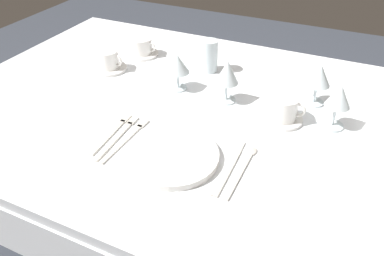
% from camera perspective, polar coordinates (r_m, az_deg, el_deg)
% --- Properties ---
extents(ground_plane, '(6.00, 6.00, 0.00)m').
position_cam_1_polar(ground_plane, '(1.66, 3.16, -19.28)').
color(ground_plane, '#383D47').
extents(dining_table, '(1.80, 1.11, 0.74)m').
position_cam_1_polar(dining_table, '(1.18, 4.19, -0.76)').
color(dining_table, white).
rests_on(dining_table, ground).
extents(dinner_plate, '(0.24, 0.24, 0.02)m').
position_cam_1_polar(dinner_plate, '(0.95, -3.02, -4.44)').
color(dinner_plate, white).
rests_on(dinner_plate, dining_table).
extents(fork_outer, '(0.03, 0.22, 0.00)m').
position_cam_1_polar(fork_outer, '(1.03, -10.18, -1.59)').
color(fork_outer, beige).
rests_on(fork_outer, dining_table).
extents(fork_inner, '(0.03, 0.22, 0.00)m').
position_cam_1_polar(fork_inner, '(1.05, -11.47, -1.14)').
color(fork_inner, beige).
rests_on(fork_inner, dining_table).
extents(fork_salad, '(0.03, 0.20, 0.00)m').
position_cam_1_polar(fork_salad, '(1.06, -12.37, -0.57)').
color(fork_salad, beige).
rests_on(fork_salad, dining_table).
extents(dinner_knife, '(0.02, 0.22, 0.00)m').
position_cam_1_polar(dinner_knife, '(0.92, 5.87, -6.32)').
color(dinner_knife, beige).
rests_on(dinner_knife, dining_table).
extents(spoon_soup, '(0.03, 0.21, 0.01)m').
position_cam_1_polar(spoon_soup, '(0.94, 8.26, -5.79)').
color(spoon_soup, beige).
rests_on(spoon_soup, dining_table).
extents(saucer_left, '(0.13, 0.13, 0.01)m').
position_cam_1_polar(saucer_left, '(1.51, -7.87, 11.55)').
color(saucer_left, white).
rests_on(saucer_left, dining_table).
extents(coffee_cup_left, '(0.10, 0.08, 0.06)m').
position_cam_1_polar(coffee_cup_left, '(1.49, -7.93, 12.77)').
color(coffee_cup_left, white).
rests_on(coffee_cup_left, saucer_left).
extents(saucer_right, '(0.13, 0.13, 0.01)m').
position_cam_1_polar(saucer_right, '(1.12, 13.95, 1.48)').
color(saucer_right, white).
rests_on(saucer_right, dining_table).
extents(coffee_cup_right, '(0.11, 0.08, 0.07)m').
position_cam_1_polar(coffee_cup_right, '(1.10, 14.33, 3.14)').
color(coffee_cup_right, white).
rests_on(coffee_cup_right, saucer_right).
extents(saucer_far, '(0.13, 0.13, 0.01)m').
position_cam_1_polar(saucer_far, '(1.41, -12.90, 9.18)').
color(saucer_far, white).
rests_on(saucer_far, dining_table).
extents(coffee_cup_far, '(0.10, 0.08, 0.06)m').
position_cam_1_polar(coffee_cup_far, '(1.39, -13.05, 10.54)').
color(coffee_cup_far, white).
rests_on(coffee_cup_far, saucer_far).
extents(wine_glass_centre, '(0.08, 0.08, 0.14)m').
position_cam_1_polar(wine_glass_centre, '(1.19, 19.45, 7.68)').
color(wine_glass_centre, silver).
rests_on(wine_glass_centre, dining_table).
extents(wine_glass_left, '(0.08, 0.08, 0.14)m').
position_cam_1_polar(wine_glass_left, '(1.14, 5.60, 8.53)').
color(wine_glass_left, silver).
rests_on(wine_glass_left, dining_table).
extents(wine_glass_right, '(0.07, 0.07, 0.14)m').
position_cam_1_polar(wine_glass_right, '(1.09, 22.23, 4.33)').
color(wine_glass_right, silver).
rests_on(wine_glass_right, dining_table).
extents(wine_glass_far, '(0.08, 0.08, 0.13)m').
position_cam_1_polar(wine_glass_far, '(1.21, -2.30, 9.93)').
color(wine_glass_far, silver).
rests_on(wine_glass_far, dining_table).
extents(drink_tumbler, '(0.06, 0.06, 0.12)m').
position_cam_1_polar(drink_tumbler, '(1.35, 2.74, 11.32)').
color(drink_tumbler, silver).
rests_on(drink_tumbler, dining_table).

